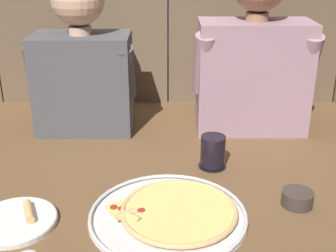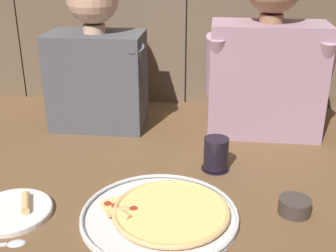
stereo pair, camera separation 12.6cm
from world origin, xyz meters
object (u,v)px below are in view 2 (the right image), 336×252
pizza_tray (164,213)px  drinking_glass (216,154)px  diner_right (268,54)px  dipping_bowl (295,205)px  dinner_plate (13,211)px  diner_left (96,56)px

pizza_tray → drinking_glass: size_ratio=3.94×
pizza_tray → drinking_glass: 0.31m
pizza_tray → diner_right: 0.72m
dipping_bowl → diner_right: diner_right is taller
dinner_plate → dipping_bowl: 0.74m
diner_left → pizza_tray: bearing=-61.3°
diner_left → diner_right: diner_right is taller
dinner_plate → dipping_bowl: (0.74, 0.09, 0.01)m
pizza_tray → diner_left: diner_left is taller
pizza_tray → dipping_bowl: 0.34m
pizza_tray → drinking_glass: bearing=65.0°
pizza_tray → diner_left: (-0.32, 0.59, 0.26)m
dinner_plate → drinking_glass: (0.53, 0.31, 0.04)m
diner_left → diner_right: (0.62, -0.00, 0.02)m
drinking_glass → dipping_bowl: 0.31m
dipping_bowl → diner_left: 0.89m
diner_left → dinner_plate: bearing=-97.1°
drinking_glass → diner_right: size_ratio=0.17×
dinner_plate → drinking_glass: bearing=30.3°
pizza_tray → dipping_bowl: (0.34, 0.06, 0.01)m
dipping_bowl → diner_right: bearing=94.5°
dinner_plate → drinking_glass: drinking_glass is taller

